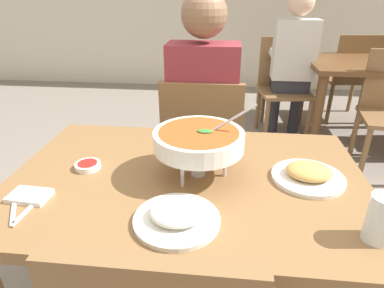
{
  "coord_description": "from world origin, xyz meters",
  "views": [
    {
      "loc": [
        0.12,
        -0.96,
        1.32
      ],
      "look_at": [
        0.0,
        0.15,
        0.78
      ],
      "focal_mm": 30.85,
      "sensor_mm": 36.0,
      "label": 1
    }
  ],
  "objects_px": {
    "curry_bowl": "(199,141)",
    "patron_bg_middle": "(293,58)",
    "drink_glass": "(380,221)",
    "dining_table_main": "(188,204)",
    "chair_bg_corner": "(350,73)",
    "chair_bg_middle": "(283,82)",
    "chair_diner_main": "(202,146)",
    "rice_plate": "(177,216)",
    "sauce_dish": "(88,165)",
    "dining_table_far": "(365,77)",
    "diner_main": "(203,104)",
    "chair_bg_window": "(293,72)",
    "appetizer_plate": "(308,174)"
  },
  "relations": [
    {
      "from": "curry_bowl",
      "to": "patron_bg_middle",
      "type": "bearing_deg",
      "value": 72.29
    },
    {
      "from": "drink_glass",
      "to": "patron_bg_middle",
      "type": "distance_m",
      "value": 2.33
    },
    {
      "from": "dining_table_main",
      "to": "chair_bg_corner",
      "type": "bearing_deg",
      "value": 61.59
    },
    {
      "from": "curry_bowl",
      "to": "patron_bg_middle",
      "type": "relative_size",
      "value": 0.25
    },
    {
      "from": "chair_bg_middle",
      "to": "chair_bg_corner",
      "type": "xyz_separation_m",
      "value": [
        0.73,
        0.4,
        0.0
      ]
    },
    {
      "from": "chair_diner_main",
      "to": "rice_plate",
      "type": "xyz_separation_m",
      "value": [
        -0.0,
        -0.93,
        0.24
      ]
    },
    {
      "from": "curry_bowl",
      "to": "chair_bg_middle",
      "type": "relative_size",
      "value": 0.37
    },
    {
      "from": "chair_diner_main",
      "to": "drink_glass",
      "type": "bearing_deg",
      "value": -61.39
    },
    {
      "from": "sauce_dish",
      "to": "chair_bg_corner",
      "type": "bearing_deg",
      "value": 55.52
    },
    {
      "from": "dining_table_main",
      "to": "dining_table_far",
      "type": "distance_m",
      "value": 2.42
    },
    {
      "from": "chair_bg_middle",
      "to": "curry_bowl",
      "type": "bearing_deg",
      "value": -105.9
    },
    {
      "from": "chair_diner_main",
      "to": "patron_bg_middle",
      "type": "bearing_deg",
      "value": 63.32
    },
    {
      "from": "curry_bowl",
      "to": "chair_bg_middle",
      "type": "xyz_separation_m",
      "value": [
        0.6,
        2.12,
        -0.35
      ]
    },
    {
      "from": "drink_glass",
      "to": "diner_main",
      "type": "bearing_deg",
      "value": 117.8
    },
    {
      "from": "drink_glass",
      "to": "dining_table_far",
      "type": "distance_m",
      "value": 2.42
    },
    {
      "from": "curry_bowl",
      "to": "drink_glass",
      "type": "relative_size",
      "value": 2.56
    },
    {
      "from": "chair_diner_main",
      "to": "chair_bg_window",
      "type": "distance_m",
      "value": 2.03
    },
    {
      "from": "chair_diner_main",
      "to": "chair_bg_middle",
      "type": "height_order",
      "value": "same"
    },
    {
      "from": "dining_table_main",
      "to": "drink_glass",
      "type": "distance_m",
      "value": 0.6
    },
    {
      "from": "drink_glass",
      "to": "patron_bg_middle",
      "type": "xyz_separation_m",
      "value": [
        0.17,
        2.32,
        -0.05
      ]
    },
    {
      "from": "chair_diner_main",
      "to": "rice_plate",
      "type": "height_order",
      "value": "chair_diner_main"
    },
    {
      "from": "appetizer_plate",
      "to": "chair_bg_corner",
      "type": "bearing_deg",
      "value": 68.97
    },
    {
      "from": "rice_plate",
      "to": "sauce_dish",
      "type": "distance_m",
      "value": 0.44
    },
    {
      "from": "chair_bg_corner",
      "to": "dining_table_far",
      "type": "bearing_deg",
      "value": -95.73
    },
    {
      "from": "appetizer_plate",
      "to": "chair_bg_middle",
      "type": "height_order",
      "value": "chair_bg_middle"
    },
    {
      "from": "curry_bowl",
      "to": "sauce_dish",
      "type": "distance_m",
      "value": 0.41
    },
    {
      "from": "rice_plate",
      "to": "chair_bg_corner",
      "type": "bearing_deg",
      "value": 63.73
    },
    {
      "from": "chair_diner_main",
      "to": "appetizer_plate",
      "type": "bearing_deg",
      "value": -58.83
    },
    {
      "from": "dining_table_far",
      "to": "patron_bg_middle",
      "type": "relative_size",
      "value": 0.76
    },
    {
      "from": "dining_table_main",
      "to": "chair_bg_window",
      "type": "relative_size",
      "value": 1.34
    },
    {
      "from": "chair_bg_window",
      "to": "sauce_dish",
      "type": "bearing_deg",
      "value": -114.7
    },
    {
      "from": "chair_bg_middle",
      "to": "patron_bg_middle",
      "type": "relative_size",
      "value": 0.69
    },
    {
      "from": "sauce_dish",
      "to": "patron_bg_middle",
      "type": "height_order",
      "value": "patron_bg_middle"
    },
    {
      "from": "chair_diner_main",
      "to": "sauce_dish",
      "type": "distance_m",
      "value": 0.8
    },
    {
      "from": "drink_glass",
      "to": "chair_bg_middle",
      "type": "bearing_deg",
      "value": 87.03
    },
    {
      "from": "sauce_dish",
      "to": "rice_plate",
      "type": "bearing_deg",
      "value": -35.94
    },
    {
      "from": "drink_glass",
      "to": "chair_bg_middle",
      "type": "relative_size",
      "value": 0.14
    },
    {
      "from": "chair_diner_main",
      "to": "patron_bg_middle",
      "type": "relative_size",
      "value": 0.69
    },
    {
      "from": "chair_diner_main",
      "to": "chair_bg_middle",
      "type": "relative_size",
      "value": 1.0
    },
    {
      "from": "diner_main",
      "to": "chair_bg_middle",
      "type": "relative_size",
      "value": 1.46
    },
    {
      "from": "chair_diner_main",
      "to": "curry_bowl",
      "type": "xyz_separation_m",
      "value": [
        0.04,
        -0.67,
        0.35
      ]
    },
    {
      "from": "diner_main",
      "to": "curry_bowl",
      "type": "height_order",
      "value": "diner_main"
    },
    {
      "from": "curry_bowl",
      "to": "drink_glass",
      "type": "distance_m",
      "value": 0.56
    },
    {
      "from": "curry_bowl",
      "to": "chair_bg_corner",
      "type": "relative_size",
      "value": 0.37
    },
    {
      "from": "dining_table_far",
      "to": "chair_bg_corner",
      "type": "distance_m",
      "value": 0.52
    },
    {
      "from": "diner_main",
      "to": "drink_glass",
      "type": "relative_size",
      "value": 10.08
    },
    {
      "from": "chair_diner_main",
      "to": "dining_table_far",
      "type": "distance_m",
      "value": 1.88
    },
    {
      "from": "dining_table_far",
      "to": "chair_bg_corner",
      "type": "bearing_deg",
      "value": 84.27
    },
    {
      "from": "curry_bowl",
      "to": "appetizer_plate",
      "type": "distance_m",
      "value": 0.38
    },
    {
      "from": "dining_table_far",
      "to": "patron_bg_middle",
      "type": "xyz_separation_m",
      "value": [
        -0.63,
        0.04,
        0.14
      ]
    }
  ]
}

